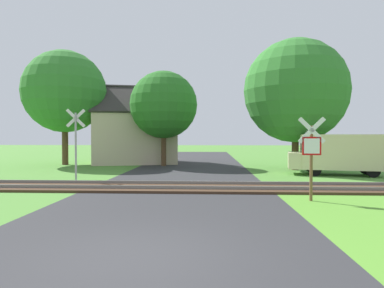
% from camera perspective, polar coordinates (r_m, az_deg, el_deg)
% --- Properties ---
extents(ground_plane, '(160.00, 160.00, 0.00)m').
position_cam_1_polar(ground_plane, '(6.25, -9.18, -18.58)').
color(ground_plane, '#4C8433').
extents(road_asphalt, '(7.41, 80.00, 0.01)m').
position_cam_1_polar(road_asphalt, '(8.13, -6.16, -13.86)').
color(road_asphalt, '#2D2D30').
rests_on(road_asphalt, ground).
extents(rail_track, '(60.00, 2.60, 0.22)m').
position_cam_1_polar(rail_track, '(14.05, -2.25, -7.21)').
color(rail_track, '#422D1E').
rests_on(rail_track, ground).
extents(stop_sign_near, '(0.87, 0.18, 2.77)m').
position_cam_1_polar(stop_sign_near, '(11.86, 19.29, -1.27)').
color(stop_sign_near, brown).
rests_on(stop_sign_near, ground).
extents(crossing_sign_far, '(0.85, 0.26, 3.42)m').
position_cam_1_polar(crossing_sign_far, '(16.78, -18.81, 0.67)').
color(crossing_sign_far, '#9E9EA5').
rests_on(crossing_sign_far, ground).
extents(house, '(7.65, 6.67, 6.24)m').
position_cam_1_polar(house, '(27.88, -9.54, 1.35)').
color(house, '#C6B293').
rests_on(house, ground).
extents(tree_left, '(6.18, 6.18, 8.61)m').
position_cam_1_polar(tree_left, '(27.80, -20.45, 8.16)').
color(tree_left, '#513823').
rests_on(tree_left, ground).
extents(tree_center, '(4.88, 4.88, 6.87)m').
position_cam_1_polar(tree_center, '(25.01, -4.75, 6.51)').
color(tree_center, '#513823').
rests_on(tree_center, ground).
extents(tree_right, '(6.56, 6.56, 8.30)m').
position_cam_1_polar(tree_right, '(22.92, 16.88, 8.44)').
color(tree_right, '#513823').
rests_on(tree_right, ground).
extents(mail_truck, '(5.17, 2.80, 2.24)m').
position_cam_1_polar(mail_truck, '(20.45, 23.11, -1.34)').
color(mail_truck, beige).
rests_on(mail_truck, ground).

